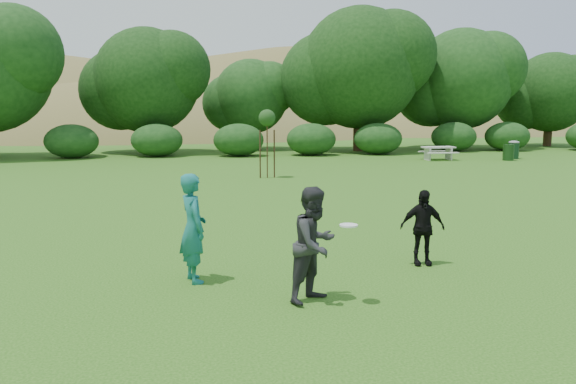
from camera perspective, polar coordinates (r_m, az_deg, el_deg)
name	(u,v)px	position (r m, az deg, el deg)	size (l,w,h in m)	color
ground	(324,283)	(9.49, 3.64, -9.23)	(120.00, 120.00, 0.00)	#19470C
player_teal	(193,228)	(9.48, -9.62, -3.63)	(0.67, 0.44, 1.83)	#166562
player_grey	(315,244)	(8.43, 2.73, -5.33)	(0.85, 0.66, 1.74)	#29292B
player_black	(422,227)	(10.69, 13.48, -3.51)	(0.83, 0.34, 1.41)	black
trash_can_near	(508,152)	(33.77, 21.48, 3.76)	(0.60, 0.60, 0.90)	#163613
frisbee	(349,225)	(8.23, 6.18, -3.39)	(0.27, 0.27, 0.03)	white
sapling	(267,120)	(23.43, -2.14, 7.34)	(0.70, 0.70, 2.85)	#3F2718
picnic_table	(438,151)	(32.84, 15.03, 4.07)	(1.80, 1.48, 0.76)	#BAB9AC
trash_can_lidded	(514,149)	(35.02, 21.94, 4.04)	(0.60, 0.60, 1.05)	#12331A
hillside	(190,217)	(78.62, -9.92, -2.53)	(150.00, 72.00, 52.00)	olive
tree_row	(259,78)	(37.88, -2.99, 11.48)	(53.92, 10.38, 9.62)	#3A2616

